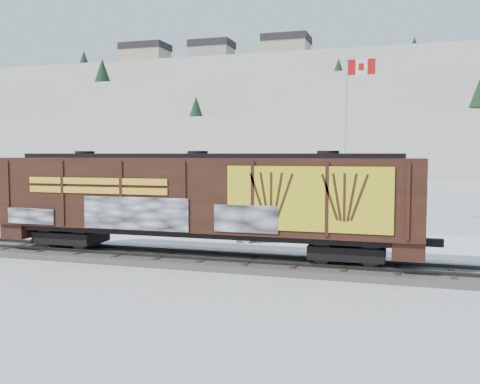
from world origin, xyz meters
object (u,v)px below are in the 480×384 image
(car_silver, at_px, (193,220))
(car_dark, at_px, (329,226))
(flagpole, at_px, (347,165))
(car_white, at_px, (268,229))
(hopper_railcar, at_px, (198,198))

(car_silver, height_order, car_dark, car_silver)
(flagpole, bearing_deg, car_dark, -92.90)
(car_silver, xyz_separation_m, car_white, (5.15, -1.87, -0.10))
(car_dark, bearing_deg, hopper_railcar, 128.94)
(car_white, relative_size, car_dark, 0.80)
(hopper_railcar, bearing_deg, car_dark, 59.43)
(flagpole, relative_size, car_white, 2.73)
(hopper_railcar, height_order, flagpole, flagpole)
(hopper_railcar, height_order, car_white, hopper_railcar)
(car_white, bearing_deg, flagpole, -44.26)
(car_white, height_order, car_dark, car_dark)
(car_dark, bearing_deg, flagpole, -23.39)
(hopper_railcar, bearing_deg, car_white, 76.34)
(flagpole, relative_size, car_silver, 2.45)
(car_silver, xyz_separation_m, car_dark, (8.27, -0.34, -0.03))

